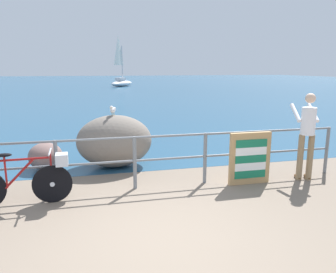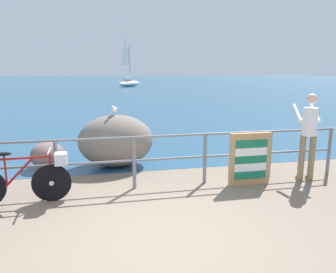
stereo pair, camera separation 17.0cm
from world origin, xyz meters
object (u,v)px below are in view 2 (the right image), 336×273
at_px(bicycle, 28,177).
at_px(seagull, 114,109).
at_px(breakwater_boulder_main, 116,141).
at_px(person_at_railing, 308,133).
at_px(folded_deckchair_stack, 250,159).
at_px(sailboat, 129,81).
at_px(breakwater_boulder_left, 47,155).

height_order(bicycle, seagull, seagull).
bearing_deg(breakwater_boulder_main, bicycle, -129.52).
bearing_deg(person_at_railing, folded_deckchair_stack, 102.53).
bearing_deg(sailboat, breakwater_boulder_left, -151.88).
height_order(breakwater_boulder_left, seagull, seagull).
bearing_deg(bicycle, sailboat, 79.81).
distance_m(bicycle, breakwater_boulder_left, 2.07).
relative_size(person_at_railing, sailboat, 0.29).
relative_size(breakwater_boulder_main, breakwater_boulder_left, 2.09).
bearing_deg(sailboat, folded_deckchair_stack, -144.90).
bearing_deg(person_at_railing, sailboat, 14.39).
distance_m(breakwater_boulder_main, seagull, 0.74).
distance_m(bicycle, breakwater_boulder_main, 2.46).
relative_size(bicycle, seagull, 5.01).
bearing_deg(breakwater_boulder_left, folded_deckchair_stack, -25.89).
xyz_separation_m(bicycle, seagull, (1.55, 1.89, 0.88)).
height_order(folded_deckchair_stack, sailboat, sailboat).
distance_m(person_at_railing, breakwater_boulder_left, 5.69).
height_order(bicycle, folded_deckchair_stack, folded_deckchair_stack).
height_order(bicycle, breakwater_boulder_main, breakwater_boulder_main).
distance_m(person_at_railing, breakwater_boulder_main, 4.17).
relative_size(folded_deckchair_stack, seagull, 3.06).
bearing_deg(seagull, folded_deckchair_stack, 74.29).
bearing_deg(breakwater_boulder_left, sailboat, 81.71).
xyz_separation_m(person_at_railing, sailboat, (-0.41, 35.43, -0.28)).
distance_m(folded_deckchair_stack, breakwater_boulder_main, 3.09).
bearing_deg(breakwater_boulder_main, person_at_railing, -26.18).
bearing_deg(bicycle, seagull, 48.27).
relative_size(folded_deckchair_stack, breakwater_boulder_left, 1.26).
xyz_separation_m(person_at_railing, folded_deckchair_stack, (-1.22, 0.03, -0.47)).
bearing_deg(person_at_railing, seagull, 77.70).
relative_size(breakwater_boulder_main, sailboat, 0.28).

